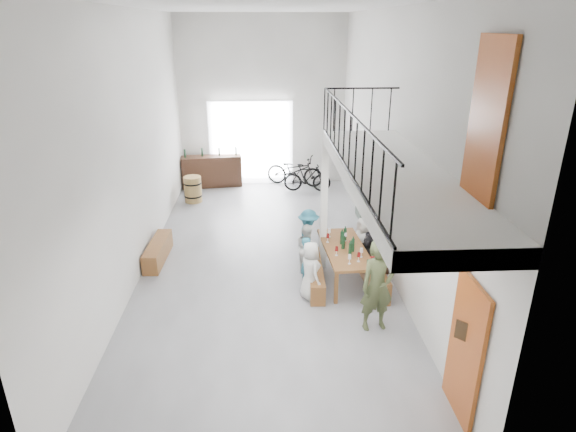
{
  "coord_description": "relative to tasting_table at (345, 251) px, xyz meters",
  "views": [
    {
      "loc": [
        0.01,
        -10.14,
        5.18
      ],
      "look_at": [
        0.52,
        -0.5,
        1.3
      ],
      "focal_mm": 30.0,
      "sensor_mm": 36.0,
      "label": 1
    }
  ],
  "objects": [
    {
      "name": "bench_inner",
      "position": [
        -0.63,
        -0.09,
        -0.49
      ],
      "size": [
        0.36,
        1.86,
        0.43
      ],
      "primitive_type": "cube",
      "rotation": [
        0.0,
        0.0,
        -0.03
      ],
      "color": "brown",
      "rests_on": "ground"
    },
    {
      "name": "bicycle_near",
      "position": [
        -0.62,
        6.66,
        -0.19
      ],
      "size": [
        2.08,
        1.31,
        1.03
      ],
      "primitive_type": "imported",
      "rotation": [
        0.0,
        0.0,
        1.22
      ],
      "color": "black",
      "rests_on": "ground"
    },
    {
      "name": "gateway_portal",
      "position": [
        -2.09,
        7.0,
        0.69
      ],
      "size": [
        2.8,
        0.08,
        2.8
      ],
      "primitive_type": "cube",
      "color": "white",
      "rests_on": "ground"
    },
    {
      "name": "right_wall_decor",
      "position": [
        1.01,
        -0.8,
        1.04
      ],
      "size": [
        0.07,
        8.28,
        5.07
      ],
      "color": "#9F4315",
      "rests_on": "ground"
    },
    {
      "name": "guest_right_b",
      "position": [
        0.56,
        0.03,
        -0.14
      ],
      "size": [
        0.43,
        1.08,
        1.13
      ],
      "primitive_type": "imported",
      "rotation": [
        0.0,
        0.0,
        -1.67
      ],
      "color": "black",
      "rests_on": "ground"
    },
    {
      "name": "bench_wall",
      "position": [
        0.57,
        -0.04,
        -0.47
      ],
      "size": [
        0.41,
        2.1,
        0.48
      ],
      "primitive_type": "cube",
      "rotation": [
        0.0,
        0.0,
        0.07
      ],
      "color": "brown",
      "rests_on": "ground"
    },
    {
      "name": "guest_left_a",
      "position": [
        -0.79,
        -0.65,
        -0.1
      ],
      "size": [
        0.56,
        0.69,
        1.22
      ],
      "primitive_type": "imported",
      "rotation": [
        0.0,
        0.0,
        1.91
      ],
      "color": "silver",
      "rests_on": "ground"
    },
    {
      "name": "guest_left_c",
      "position": [
        -0.76,
        0.47,
        -0.14
      ],
      "size": [
        0.61,
        0.67,
        1.13
      ],
      "primitive_type": "imported",
      "rotation": [
        0.0,
        0.0,
        1.98
      ],
      "color": "silver",
      "rests_on": "ground"
    },
    {
      "name": "guest_left_d",
      "position": [
        -0.69,
        0.92,
        -0.06
      ],
      "size": [
        0.55,
        0.87,
        1.29
      ],
      "primitive_type": "imported",
      "rotation": [
        0.0,
        0.0,
        1.49
      ],
      "color": "#276D83",
      "rests_on": "ground"
    },
    {
      "name": "floor",
      "position": [
        -1.69,
        1.06,
        -0.71
      ],
      "size": [
        12.0,
        12.0,
        0.0
      ],
      "primitive_type": "plane",
      "color": "slate",
      "rests_on": "ground"
    },
    {
      "name": "tasting_table",
      "position": [
        0.0,
        0.0,
        0.0
      ],
      "size": [
        0.96,
        2.09,
        0.79
      ],
      "rotation": [
        0.0,
        0.0,
        0.06
      ],
      "color": "brown",
      "rests_on": "ground"
    },
    {
      "name": "guest_left_b",
      "position": [
        -0.8,
        -0.12,
        -0.16
      ],
      "size": [
        0.29,
        0.42,
        1.09
      ],
      "primitive_type": "imported",
      "rotation": [
        0.0,
        0.0,
        1.5
      ],
      "color": "#276D83",
      "rests_on": "ground"
    },
    {
      "name": "oak_barrel",
      "position": [
        -3.88,
        5.17,
        -0.3
      ],
      "size": [
        0.55,
        0.55,
        0.81
      ],
      "color": "olive",
      "rests_on": "ground"
    },
    {
      "name": "balcony",
      "position": [
        0.29,
        -2.06,
        2.26
      ],
      "size": [
        1.52,
        5.62,
        4.0
      ],
      "color": "white",
      "rests_on": "ground"
    },
    {
      "name": "side_bench",
      "position": [
        -4.19,
        1.19,
        -0.48
      ],
      "size": [
        0.41,
        1.61,
        0.45
      ],
      "primitive_type": "cube",
      "rotation": [
        0.0,
        0.0,
        -0.04
      ],
      "color": "brown",
      "rests_on": "ground"
    },
    {
      "name": "room_walls",
      "position": [
        -1.69,
        1.06,
        2.85
      ],
      "size": [
        12.0,
        12.0,
        12.0
      ],
      "color": "white",
      "rests_on": "ground"
    },
    {
      "name": "serving_counter",
      "position": [
        -3.44,
        6.71,
        -0.18
      ],
      "size": [
        2.04,
        0.8,
        1.05
      ],
      "primitive_type": "cube",
      "rotation": [
        0.0,
        0.0,
        0.13
      ],
      "color": "#3D2415",
      "rests_on": "ground"
    },
    {
      "name": "host_standing",
      "position": [
        0.3,
        -1.74,
        0.15
      ],
      "size": [
        0.68,
        0.51,
        1.71
      ],
      "primitive_type": "imported",
      "rotation": [
        0.0,
        0.0,
        0.17
      ],
      "color": "#3F4828",
      "rests_on": "ground"
    },
    {
      "name": "bicycle_far",
      "position": [
        -0.25,
        5.98,
        -0.24
      ],
      "size": [
        1.58,
        0.62,
        0.93
      ],
      "primitive_type": "imported",
      "rotation": [
        0.0,
        0.0,
        1.45
      ],
      "color": "black",
      "rests_on": "ground"
    },
    {
      "name": "guest_right_c",
      "position": [
        0.53,
        0.68,
        -0.12
      ],
      "size": [
        0.54,
        0.66,
        1.17
      ],
      "primitive_type": "imported",
      "rotation": [
        0.0,
        0.0,
        -1.25
      ],
      "color": "silver",
      "rests_on": "ground"
    },
    {
      "name": "counter_bottles",
      "position": [
        -3.43,
        6.7,
        0.48
      ],
      "size": [
        1.73,
        0.28,
        0.28
      ],
      "color": "#10321A",
      "rests_on": "serving_counter"
    },
    {
      "name": "guest_right_a",
      "position": [
        0.5,
        -0.61,
        -0.15
      ],
      "size": [
        0.31,
        0.67,
        1.12
      ],
      "primitive_type": "imported",
      "rotation": [
        0.0,
        0.0,
        -1.52
      ],
      "color": "red",
      "rests_on": "ground"
    },
    {
      "name": "tableware",
      "position": [
        -0.0,
        -0.08,
        0.22
      ],
      "size": [
        0.66,
        1.37,
        0.35
      ],
      "color": "#10321A",
      "rests_on": "tasting_table"
    },
    {
      "name": "potted_plant",
      "position": [
        0.76,
        1.65,
        -0.51
      ],
      "size": [
        0.41,
        0.38,
        0.4
      ],
      "primitive_type": "imported",
      "rotation": [
        0.0,
        0.0,
        -0.2
      ],
      "color": "#154613",
      "rests_on": "ground"
    }
  ]
}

